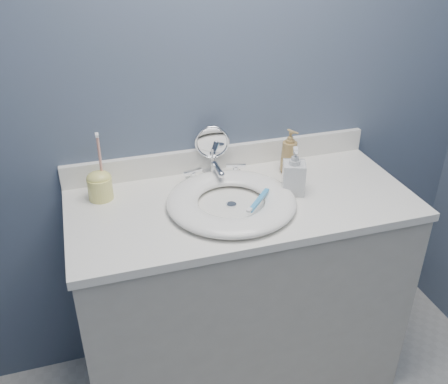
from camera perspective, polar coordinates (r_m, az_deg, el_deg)
name	(u,v)px	position (r m, az deg, el deg)	size (l,w,h in m)	color
back_wall	(220,88)	(1.87, -0.50, 11.76)	(2.20, 0.02, 2.40)	#4B5971
vanity_cabinet	(240,297)	(2.04, 1.85, -11.94)	(1.20, 0.55, 0.85)	#B6B2A6
countertop	(242,203)	(1.77, 2.08, -1.28)	(1.22, 0.57, 0.03)	white
backsplash	(221,157)	(1.97, -0.36, 4.01)	(1.22, 0.02, 0.09)	white
basin	(231,201)	(1.72, 0.85, -1.06)	(0.45, 0.45, 0.04)	white
drain	(231,205)	(1.73, 0.84, -1.48)	(0.04, 0.04, 0.01)	silver
faucet	(215,174)	(1.88, -0.98, 2.12)	(0.25, 0.13, 0.07)	silver
makeup_mirror	(212,148)	(1.90, -1.37, 5.09)	(0.13, 0.08, 0.20)	silver
soap_bottle_amber	(289,152)	(1.93, 7.49, 4.60)	(0.07, 0.07, 0.18)	#9D7D46
soap_bottle_clear	(294,171)	(1.79, 8.02, 2.43)	(0.08, 0.08, 0.17)	silver
toothbrush_holder	(100,184)	(1.80, -14.01, 0.87)	(0.09, 0.09, 0.25)	#EAE375
toothbrush_lying	(258,201)	(1.67, 3.93, -1.04)	(0.13, 0.14, 0.02)	#3C96D5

